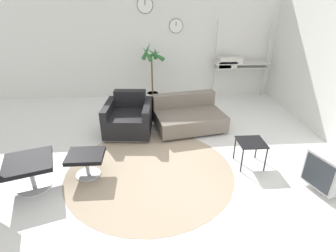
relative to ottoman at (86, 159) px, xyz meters
name	(u,v)px	position (x,y,z in m)	size (l,w,h in m)	color
ground_plane	(167,165)	(1.18, 0.18, -0.27)	(12.00, 12.00, 0.00)	white
wall_back	(158,41)	(1.18, 3.44, 1.13)	(12.00, 0.09, 2.80)	silver
round_rug	(150,171)	(0.91, 0.03, -0.27)	(2.50, 2.50, 0.01)	tan
ottoman	(86,159)	(0.00, 0.00, 0.00)	(0.51, 0.43, 0.36)	#BCBCC1
armchair_red	(129,119)	(0.52, 1.33, 0.01)	(0.92, 0.93, 0.75)	silver
couch_low	(188,117)	(1.68, 1.47, -0.05)	(1.44, 1.15, 0.62)	black
side_table	(251,144)	(2.44, 0.10, 0.09)	(0.40, 0.40, 0.41)	black
crt_television	(331,171)	(3.30, -0.54, 0.02)	(0.61, 0.59, 0.55)	#B7B7B7
potted_plant	(152,77)	(1.00, 2.96, 0.36)	(0.57, 0.58, 1.44)	silver
shelf_unit	(232,63)	(2.98, 3.14, 0.62)	(1.36, 0.28, 1.90)	#BCBCC1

